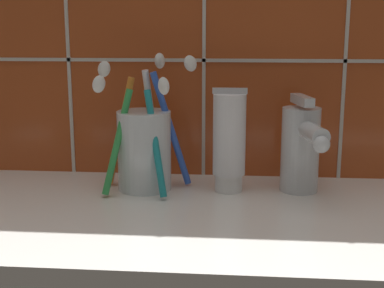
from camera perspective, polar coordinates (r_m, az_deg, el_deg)
sink_counter at (r=65.50cm, az=-1.47°, el=-7.91°), size 79.62×33.66×2.00cm
tile_wall_backsplash at (r=78.48cm, az=-0.15°, el=13.36°), size 89.62×1.72×50.15cm
toothbrush_cup at (r=72.45cm, az=-5.11°, el=-0.23°), size 13.96×11.63×18.42cm
toothpaste_tube at (r=71.21cm, az=3.99°, el=0.34°), size 4.57×4.36×13.97cm
sink_faucet at (r=72.17cm, az=11.63°, el=-0.23°), size 5.23×11.67×12.94cm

